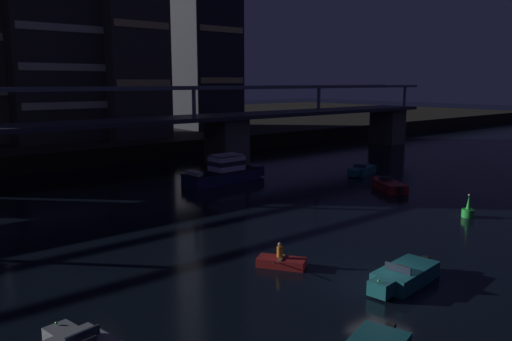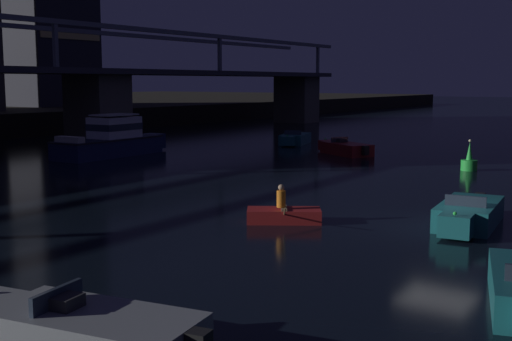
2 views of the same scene
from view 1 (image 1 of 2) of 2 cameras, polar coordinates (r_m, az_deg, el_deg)
The scene contains 10 objects.
ground_plane at distance 26.15m, azimuth 13.89°, elevation -12.44°, with size 400.00×400.00×0.00m, color black.
river_bridge at distance 52.56m, azimuth -17.56°, elevation 3.53°, with size 102.06×6.40×9.38m.
tower_central at distance 74.05m, azimuth -22.01°, elevation 12.65°, with size 13.52×12.63×24.25m.
tower_east_low at distance 86.68m, azimuth -6.21°, elevation 18.05°, with size 8.94×11.26×40.00m.
cabin_cruiser_near_left at distance 49.96m, azimuth -3.58°, elevation -0.16°, with size 9.23×3.09×2.79m.
speedboat_near_center at distance 48.05m, azimuth 14.77°, elevation -1.65°, with size 3.54×4.89×1.16m.
speedboat_mid_center at distance 26.39m, azimuth 16.38°, elevation -11.38°, with size 5.23×2.24×1.16m.
speedboat_far_left at distance 55.55m, azimuth 11.87°, elevation 0.01°, with size 5.15×2.90×1.16m.
channel_buoy at distance 40.36m, azimuth 22.90°, elevation -4.23°, with size 0.90×0.90×1.76m.
dinghy_with_paddler at distance 27.63m, azimuth 2.89°, elevation -10.29°, with size 2.70×2.78×1.36m.
Camera 1 is at (-19.70, -14.09, 9.87)m, focal length 35.30 mm.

